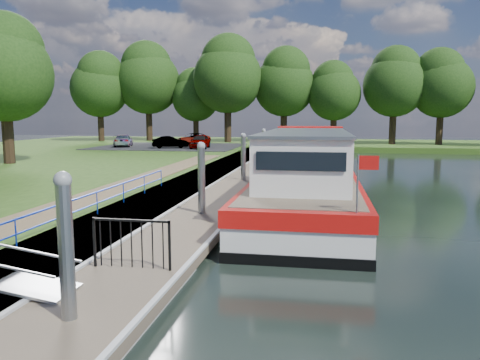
% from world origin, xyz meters
% --- Properties ---
extents(ground, '(160.00, 160.00, 0.00)m').
position_xyz_m(ground, '(0.00, 0.00, 0.00)').
color(ground, black).
rests_on(ground, ground).
extents(bank_edge, '(1.10, 90.00, 0.78)m').
position_xyz_m(bank_edge, '(-2.55, 15.00, 0.39)').
color(bank_edge, '#473D2D').
rests_on(bank_edge, ground).
extents(far_bank, '(60.00, 18.00, 0.60)m').
position_xyz_m(far_bank, '(12.00, 52.00, 0.30)').
color(far_bank, '#294814').
rests_on(far_bank, ground).
extents(footpath, '(1.60, 40.00, 0.05)m').
position_xyz_m(footpath, '(-4.40, 8.00, 0.80)').
color(footpath, brown).
rests_on(footpath, riverbank).
extents(carpark, '(14.00, 12.00, 0.06)m').
position_xyz_m(carpark, '(-11.00, 38.00, 0.81)').
color(carpark, black).
rests_on(carpark, riverbank).
extents(blue_fence, '(0.04, 18.04, 0.72)m').
position_xyz_m(blue_fence, '(-2.75, 3.00, 1.31)').
color(blue_fence, '#0C2DBF').
rests_on(blue_fence, riverbank).
extents(pontoon, '(2.50, 30.00, 0.56)m').
position_xyz_m(pontoon, '(0.00, 13.00, 0.18)').
color(pontoon, brown).
rests_on(pontoon, ground).
extents(mooring_piles, '(0.30, 27.30, 3.55)m').
position_xyz_m(mooring_piles, '(0.00, 13.00, 1.28)').
color(mooring_piles, gray).
rests_on(mooring_piles, ground).
extents(gangway, '(2.58, 1.00, 0.92)m').
position_xyz_m(gangway, '(-1.85, 0.50, 0.63)').
color(gangway, '#A5A8AD').
rests_on(gangway, ground).
extents(gate_panel, '(1.85, 0.05, 1.15)m').
position_xyz_m(gate_panel, '(-0.00, 2.20, 1.15)').
color(gate_panel, black).
rests_on(gate_panel, ground).
extents(barge, '(4.36, 21.15, 4.78)m').
position_xyz_m(barge, '(3.60, 14.52, 1.09)').
color(barge, black).
rests_on(barge, ground).
extents(horizon_trees, '(54.38, 10.03, 12.87)m').
position_xyz_m(horizon_trees, '(-1.61, 48.68, 7.95)').
color(horizon_trees, '#332316').
rests_on(horizon_trees, ground).
extents(bank_tree_a, '(6.12, 6.12, 9.72)m').
position_xyz_m(bank_tree_a, '(-15.99, 20.08, 7.02)').
color(bank_tree_a, '#332316').
rests_on(bank_tree_a, riverbank).
extents(car_a, '(1.94, 4.03, 1.33)m').
position_xyz_m(car_a, '(-7.17, 35.49, 1.50)').
color(car_a, '#999999').
rests_on(car_a, carpark).
extents(car_b, '(3.62, 2.30, 1.13)m').
position_xyz_m(car_b, '(-10.06, 35.24, 1.40)').
color(car_b, '#999999').
rests_on(car_b, carpark).
extents(car_c, '(2.81, 4.38, 1.18)m').
position_xyz_m(car_c, '(-15.49, 36.84, 1.43)').
color(car_c, '#999999').
rests_on(car_c, carpark).
extents(car_d, '(2.89, 4.86, 1.27)m').
position_xyz_m(car_d, '(-8.91, 39.49, 1.47)').
color(car_d, '#999999').
rests_on(car_d, carpark).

